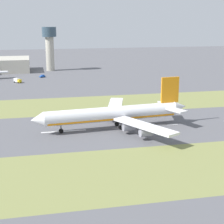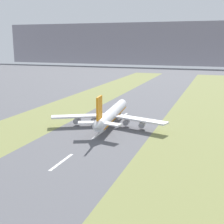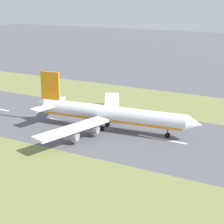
{
  "view_description": "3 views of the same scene",
  "coord_description": "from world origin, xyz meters",
  "views": [
    {
      "loc": [
        -145.35,
        33.89,
        44.95
      ],
      "look_at": [
        -0.18,
        2.42,
        7.0
      ],
      "focal_mm": 60.0,
      "sensor_mm": 36.0,
      "label": 1
    },
    {
      "loc": [
        55.51,
        -157.8,
        45.15
      ],
      "look_at": [
        -0.18,
        2.42,
        7.0
      ],
      "focal_mm": 50.0,
      "sensor_mm": 36.0,
      "label": 2
    },
    {
      "loc": [
        116.15,
        64.55,
        48.44
      ],
      "look_at": [
        -0.18,
        2.42,
        7.0
      ],
      "focal_mm": 60.0,
      "sensor_mm": 36.0,
      "label": 3
    }
  ],
  "objects": [
    {
      "name": "airplane_main_jet",
      "position": [
        0.01,
        0.52,
        6.02
      ],
      "size": [
        63.81,
        67.21,
        20.2
      ],
      "color": "white",
      "rests_on": "ground"
    },
    {
      "name": "centreline_dash_mid",
      "position": [
        0.0,
        -17.58,
        0.01
      ],
      "size": [
        1.2,
        18.0,
        0.01
      ],
      "primitive_type": "cube",
      "color": "silver",
      "rests_on": "ground"
    },
    {
      "name": "centreline_dash_near",
      "position": [
        0.0,
        -57.58,
        0.01
      ],
      "size": [
        1.2,
        18.0,
        0.01
      ],
      "primitive_type": "cube",
      "color": "silver",
      "rests_on": "ground"
    },
    {
      "name": "ground_plane",
      "position": [
        0.0,
        0.0,
        0.0
      ],
      "size": [
        800.0,
        800.0,
        0.0
      ],
      "primitive_type": "plane",
      "color": "#56565B"
    },
    {
      "name": "grass_median_west",
      "position": [
        -45.0,
        0.0,
        0.0
      ],
      "size": [
        40.0,
        600.0,
        0.01
      ],
      "primitive_type": "cube",
      "color": "olive",
      "rests_on": "ground"
    },
    {
      "name": "centreline_dash_far",
      "position": [
        0.0,
        22.42,
        0.01
      ],
      "size": [
        1.2,
        18.0,
        0.01
      ],
      "primitive_type": "cube",
      "color": "silver",
      "rests_on": "ground"
    },
    {
      "name": "grass_median_east",
      "position": [
        45.0,
        0.0,
        0.0
      ],
      "size": [
        40.0,
        600.0,
        0.01
      ],
      "primitive_type": "cube",
      "color": "olive",
      "rests_on": "ground"
    },
    {
      "name": "mountain_ridge",
      "position": [
        0.0,
        520.0,
        41.62
      ],
      "size": [
        800.0,
        120.0,
        83.24
      ],
      "primitive_type": "cube",
      "color": "gray",
      "rests_on": "ground"
    }
  ]
}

